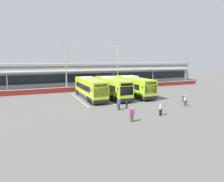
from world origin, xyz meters
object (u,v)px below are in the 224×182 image
at_px(coach_bus_left_centre, 112,88).
at_px(pedestrian_approaching_bus, 132,114).
at_px(pedestrian_near_bin, 161,109).
at_px(lamp_post_west, 66,63).
at_px(litter_bin, 184,99).
at_px(pedestrian_with_handbag, 119,104).
at_px(coach_bus_centre, 133,86).
at_px(pedestrian_in_dark_coat, 185,100).
at_px(coach_bus_leftmost, 90,88).
at_px(pedestrian_child, 127,105).
at_px(lamp_post_centre, 118,62).

height_order(coach_bus_left_centre, pedestrian_approaching_bus, coach_bus_left_centre).
bearing_deg(pedestrian_near_bin, pedestrian_approaching_bus, -170.73).
bearing_deg(coach_bus_left_centre, lamp_post_west, 117.34).
distance_m(coach_bus_left_centre, litter_bin, 12.65).
xyz_separation_m(pedestrian_approaching_bus, lamp_post_west, (-2.62, 25.97, 5.42)).
xyz_separation_m(pedestrian_near_bin, litter_bin, (8.42, 4.91, -0.41)).
distance_m(pedestrian_with_handbag, litter_bin, 12.05).
bearing_deg(pedestrian_near_bin, coach_bus_left_centre, 93.88).
distance_m(lamp_post_west, litter_bin, 26.21).
xyz_separation_m(coach_bus_centre, litter_bin, (4.81, -8.48, -1.32)).
bearing_deg(pedestrian_with_handbag, pedestrian_in_dark_coat, -10.46).
height_order(coach_bus_leftmost, litter_bin, coach_bus_leftmost).
distance_m(coach_bus_left_centre, pedestrian_child, 8.71).
relative_size(coach_bus_leftmost, pedestrian_near_bin, 7.50).
bearing_deg(lamp_post_centre, pedestrian_near_bin, -102.46).
relative_size(pedestrian_approaching_bus, lamp_post_west, 0.15).
bearing_deg(pedestrian_approaching_bus, coach_bus_centre, 60.34).
relative_size(coach_bus_left_centre, pedestrian_approaching_bus, 7.50).
distance_m(pedestrian_in_dark_coat, pedestrian_child, 9.00).
bearing_deg(lamp_post_west, pedestrian_in_dark_coat, -59.04).
relative_size(pedestrian_near_bin, lamp_post_west, 0.15).
bearing_deg(litter_bin, pedestrian_with_handbag, -177.98).
xyz_separation_m(coach_bus_leftmost, pedestrian_with_handbag, (1.33, -9.40, -0.93)).
bearing_deg(coach_bus_leftmost, pedestrian_with_handbag, -81.92).
height_order(coach_bus_left_centre, lamp_post_centre, lamp_post_centre).
xyz_separation_m(pedestrian_near_bin, pedestrian_approaching_bus, (-4.43, -0.72, 0.00)).
xyz_separation_m(coach_bus_leftmost, pedestrian_approaching_bus, (0.52, -14.61, -0.91)).
relative_size(coach_bus_leftmost, litter_bin, 13.07).
height_order(pedestrian_in_dark_coat, pedestrian_approaching_bus, same).
bearing_deg(lamp_post_west, litter_bin, -52.73).
distance_m(pedestrian_in_dark_coat, litter_bin, 3.01).
xyz_separation_m(coach_bus_leftmost, coach_bus_centre, (8.55, -0.50, 0.00)).
xyz_separation_m(coach_bus_left_centre, lamp_post_west, (-6.15, 11.89, 4.50)).
bearing_deg(coach_bus_left_centre, pedestrian_near_bin, -86.12).
distance_m(lamp_post_centre, litter_bin, 20.44).
height_order(coach_bus_leftmost, pedestrian_approaching_bus, coach_bus_leftmost).
xyz_separation_m(pedestrian_with_handbag, pedestrian_child, (1.42, 0.34, -0.32)).
bearing_deg(pedestrian_child, pedestrian_approaching_bus, -111.89).
bearing_deg(lamp_post_centre, lamp_post_west, 175.48).
xyz_separation_m(pedestrian_with_handbag, litter_bin, (12.03, 0.42, -0.39)).
bearing_deg(pedestrian_in_dark_coat, lamp_post_centre, 93.07).
distance_m(pedestrian_child, pedestrian_near_bin, 5.32).
relative_size(coach_bus_leftmost, coach_bus_centre, 1.00).
height_order(coach_bus_centre, pedestrian_child, coach_bus_centre).
bearing_deg(lamp_post_west, coach_bus_leftmost, -79.49).
relative_size(pedestrian_near_bin, pedestrian_approaching_bus, 1.00).
bearing_deg(pedestrian_with_handbag, pedestrian_near_bin, -51.16).
height_order(coach_bus_left_centre, pedestrian_in_dark_coat, coach_bus_left_centre).
bearing_deg(coach_bus_leftmost, litter_bin, -33.88).
height_order(coach_bus_left_centre, pedestrian_near_bin, coach_bus_left_centre).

